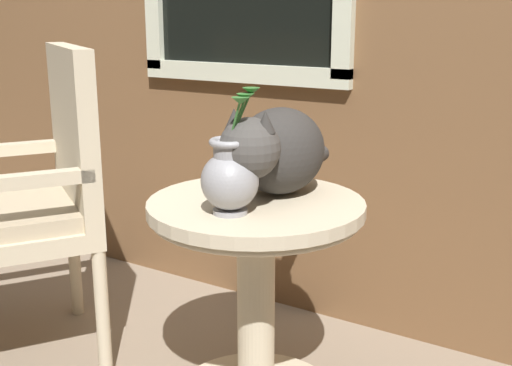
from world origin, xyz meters
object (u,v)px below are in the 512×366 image
at_px(wicker_chair, 32,193).
at_px(pewter_vase_with_ivy, 230,175).
at_px(wicker_side_table, 256,272).
at_px(cat, 276,150).

xyz_separation_m(wicker_chair, pewter_vase_with_ivy, (0.79, -0.01, 0.17)).
relative_size(wicker_side_table, wicker_chair, 0.61).
xyz_separation_m(wicker_chair, cat, (0.80, 0.20, 0.19)).
distance_m(wicker_side_table, wicker_chair, 0.81).
xyz_separation_m(wicker_side_table, pewter_vase_with_ivy, (0.01, -0.13, 0.31)).
relative_size(cat, pewter_vase_with_ivy, 1.92).
bearing_deg(cat, wicker_chair, -166.15).
height_order(wicker_side_table, wicker_chair, wicker_chair).
height_order(wicker_side_table, cat, cat).
height_order(cat, pewter_vase_with_ivy, pewter_vase_with_ivy).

